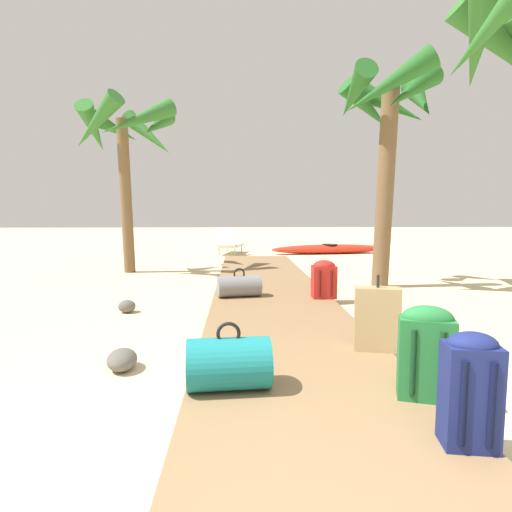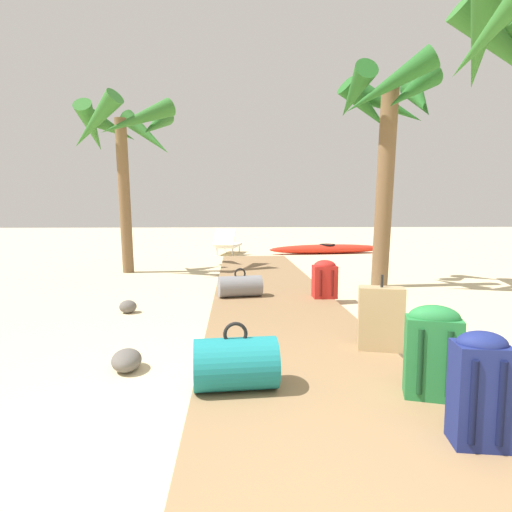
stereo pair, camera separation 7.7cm
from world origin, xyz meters
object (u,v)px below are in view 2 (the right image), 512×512
backpack_navy (480,386)px  kayak (327,249)px  suitcase_tan (381,318)px  palm_tree_far_right (387,118)px  backpack_green (433,349)px  duffel_bag_grey (240,286)px  palm_tree_far_left (125,137)px  backpack_red (325,278)px  lounge_chair (228,243)px  duffel_bag_teal (236,363)px

backpack_navy → kayak: backpack_navy is taller
suitcase_tan → palm_tree_far_right: bearing=70.0°
suitcase_tan → backpack_green: size_ratio=1.08×
duffel_bag_grey → backpack_green: backpack_green is taller
backpack_navy → palm_tree_far_left: size_ratio=0.17×
suitcase_tan → kayak: 9.35m
palm_tree_far_left → kayak: 6.96m
backpack_red → backpack_green: 3.17m
backpack_navy → lounge_chair: size_ratio=0.36×
backpack_red → kayak: 7.18m
backpack_green → palm_tree_far_left: (-3.43, 6.18, 2.39)m
backpack_green → palm_tree_far_right: 5.04m
backpack_red → palm_tree_far_left: size_ratio=0.15×
duffel_bag_teal → lounge_chair: 9.97m
suitcase_tan → kayak: (1.62, 9.21, -0.21)m
backpack_green → kayak: 10.29m
backpack_green → lounge_chair: lounge_chair is taller
backpack_red → backpack_navy: size_ratio=0.89×
duffel_bag_grey → backpack_red: size_ratio=1.22×
palm_tree_far_right → lounge_chair: bearing=114.4°
backpack_navy → kayak: (1.64, 10.71, -0.25)m
backpack_green → lounge_chair: bearing=98.2°
backpack_green → palm_tree_far_left: bearing=119.1°
palm_tree_far_right → backpack_red: bearing=-137.7°
palm_tree_far_left → lounge_chair: size_ratio=2.16×
backpack_green → kayak: bearing=80.9°
backpack_navy → palm_tree_far_right: palm_tree_far_right is taller
backpack_red → palm_tree_far_right: (1.21, 1.11, 2.43)m
backpack_red → lounge_chair: (-1.46, 7.00, -0.03)m
backpack_red → kayak: backpack_red is taller
suitcase_tan → palm_tree_far_left: bearing=123.3°
backpack_navy → kayak: 10.84m
suitcase_tan → backpack_navy: 1.50m
duffel_bag_grey → backpack_green: size_ratio=1.07×
duffel_bag_grey → backpack_green: bearing=-70.3°
palm_tree_far_right → duffel_bag_grey: bearing=-157.7°
palm_tree_far_right → palm_tree_far_left: (-4.65, 1.90, 0.00)m
palm_tree_far_left → duffel_bag_teal: bearing=-70.0°
lounge_chair → kayak: (3.08, -0.00, -0.18)m
backpack_red → backpack_navy: bearing=-90.4°
suitcase_tan → duffel_bag_teal: (-1.26, -0.75, -0.10)m
duffel_bag_grey → backpack_green: (1.18, -3.29, 0.17)m
duffel_bag_teal → backpack_navy: backpack_navy is taller
palm_tree_far_right → lounge_chair: 6.92m
suitcase_tan → lounge_chair: lounge_chair is taller
palm_tree_far_left → lounge_chair: bearing=63.6°
suitcase_tan → duffel_bag_grey: bearing=116.8°
suitcase_tan → backpack_red: size_ratio=1.24×
duffel_bag_teal → lounge_chair: size_ratio=0.36×
palm_tree_far_right → palm_tree_far_left: 5.02m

